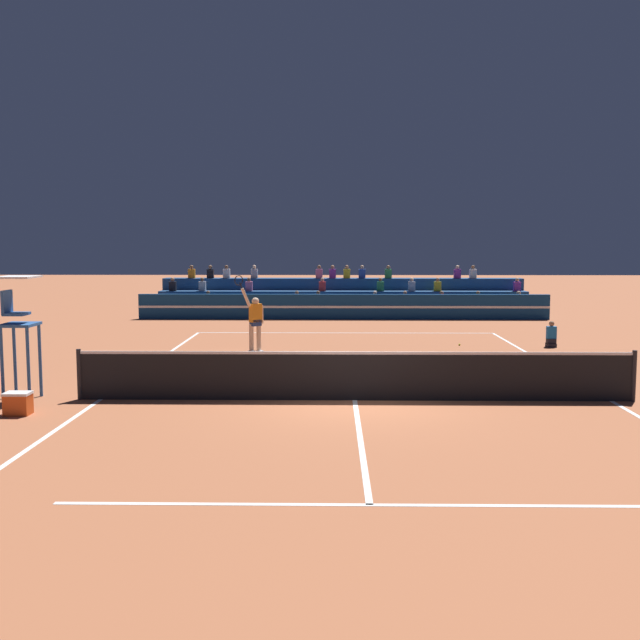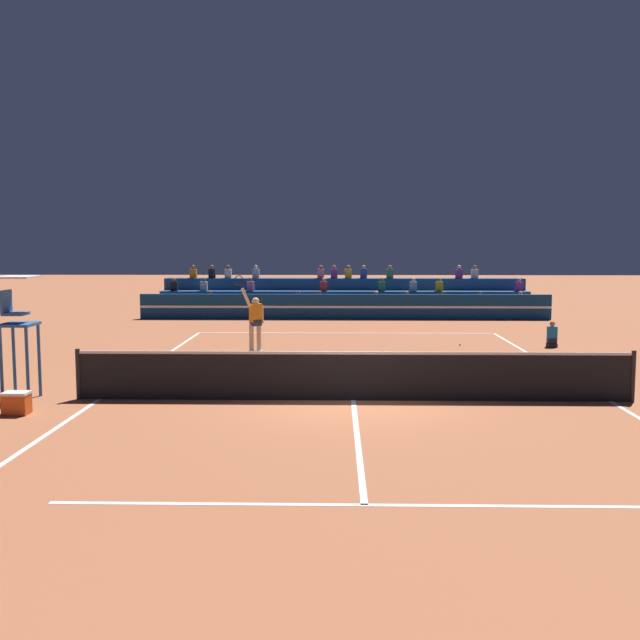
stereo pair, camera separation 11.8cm
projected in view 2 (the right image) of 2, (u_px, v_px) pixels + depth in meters
name	position (u px, v px, depth m)	size (l,w,h in m)	color
ground_plane	(353.00, 400.00, 16.09)	(120.00, 120.00, 0.00)	#AD603D
court_lines	(353.00, 400.00, 16.09)	(11.10, 23.90, 0.01)	white
tennis_net	(353.00, 375.00, 16.03)	(12.00, 0.10, 1.10)	black
sponsor_banner_wall	(345.00, 307.00, 32.78)	(18.00, 0.26, 1.10)	navy
bleacher_stand	(344.00, 300.00, 35.29)	(17.13, 2.85, 2.28)	navy
umpire_chair	(17.00, 320.00, 16.06)	(0.76, 0.84, 2.67)	#285699
ball_kid_courtside	(552.00, 337.00, 24.15)	(0.30, 0.36, 0.84)	black
tennis_player	(255.00, 321.00, 22.77)	(0.86, 0.75, 2.46)	beige
tennis_ball	(460.00, 345.00, 24.51)	(0.07, 0.07, 0.07)	#C6DB33
equipment_cooler	(17.00, 403.00, 14.77)	(0.50, 0.38, 0.45)	#D84C19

